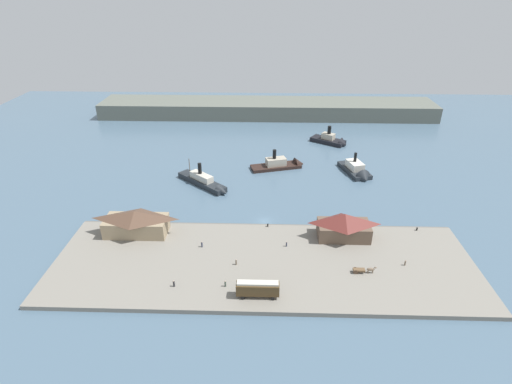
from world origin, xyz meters
name	(u,v)px	position (x,y,z in m)	size (l,w,h in m)	color
ground_plane	(265,221)	(0.00, 0.00, 0.00)	(320.00, 320.00, 0.00)	slate
quay_promenade	(264,264)	(0.00, -22.00, 0.60)	(110.00, 36.00, 1.20)	gray
seawall_edge	(264,226)	(0.00, -3.60, 0.50)	(110.00, 0.80, 1.00)	#666159
ferry_shed_east_terminal	(136,222)	(-36.98, -9.56, 4.88)	(18.03, 8.45, 7.26)	#998466
ferry_shed_customs_shed	(344,226)	(22.52, -9.80, 5.09)	(14.81, 8.14, 7.64)	brown
street_tram	(258,288)	(-1.20, -35.01, 3.67)	(9.95, 2.63, 4.21)	#4C381E
horse_cart	(364,270)	(25.14, -25.62, 2.13)	(5.80, 1.36, 1.87)	brown
pedestrian_walking_west	(405,263)	(36.51, -22.26, 1.91)	(0.39, 0.39, 1.56)	#6B5B4C
pedestrian_by_tram	(202,244)	(-17.12, -15.85, 2.00)	(0.43, 0.43, 1.74)	#33384C
pedestrian_standing_center	(286,244)	(6.21, -14.84, 1.89)	(0.38, 0.38, 1.52)	#33384C
pedestrian_at_waters_edge	(225,284)	(-9.07, -31.79, 1.95)	(0.41, 0.41, 1.64)	#3D4C42
pedestrian_near_cart	(174,284)	(-21.40, -32.20, 2.00)	(0.44, 0.44, 1.76)	#232328
pedestrian_walking_east	(236,262)	(-7.10, -23.35, 1.95)	(0.41, 0.41, 1.64)	#6B5B4C
mooring_post_center_west	(268,225)	(0.97, -4.92, 1.65)	(0.44, 0.44, 0.90)	black
mooring_post_east	(417,229)	(44.88, -5.58, 1.65)	(0.44, 0.44, 0.90)	black
ferry_moored_east	(283,164)	(6.81, 40.87, 1.28)	(22.28, 11.58, 9.99)	black
ferry_near_quay	(206,183)	(-21.65, 23.16, 1.54)	(21.17, 19.43, 9.32)	#23282D
ferry_moored_west	(332,141)	(29.90, 67.77, 1.44)	(17.35, 14.12, 9.84)	black
ferry_approaching_west	(357,171)	(35.14, 34.93, 1.39)	(11.39, 18.76, 10.22)	#23282D
far_headland	(267,108)	(0.00, 110.00, 4.00)	(180.00, 24.00, 8.00)	#60665B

